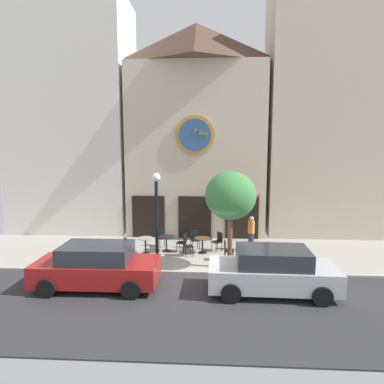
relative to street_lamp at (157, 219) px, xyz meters
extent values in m
cube|color=#9E998E|center=(2.07, 1.80, -2.01)|extent=(25.87, 5.31, 0.05)
cube|color=#2D2D30|center=(2.07, -3.63, -2.01)|extent=(25.87, 5.54, 0.05)
cube|color=#A8A5A0|center=(2.07, -0.84, -1.94)|extent=(25.87, 0.12, 0.08)
cube|color=beige|center=(1.36, 5.72, 2.75)|extent=(7.63, 2.53, 9.47)
pyramid|color=#4C3328|center=(1.36, 5.72, 8.55)|extent=(6.87, 3.54, 2.14)
cylinder|color=#B7842D|center=(1.36, 4.39, 3.58)|extent=(2.07, 0.10, 2.07)
cylinder|color=#2D5184|center=(1.36, 4.33, 3.58)|extent=(1.70, 0.04, 1.70)
cube|color=#B7842D|center=(1.52, 4.29, 3.75)|extent=(0.36, 0.03, 0.38)
cube|color=#B7842D|center=(1.71, 4.29, 3.69)|extent=(0.71, 0.03, 0.28)
cube|color=black|center=(-1.18, 4.41, -0.83)|extent=(1.78, 0.10, 2.30)
cube|color=black|center=(1.36, 4.41, -0.83)|extent=(1.78, 0.10, 2.30)
cube|color=black|center=(3.91, 4.41, -0.83)|extent=(1.78, 0.10, 2.30)
cube|color=#B23333|center=(3.50, 4.10, 0.47)|extent=(2.44, 0.90, 0.12)
cube|color=silver|center=(-6.06, 6.69, 4.72)|extent=(6.85, 4.48, 13.41)
cube|color=beige|center=(8.37, 6.19, 4.86)|extent=(5.96, 3.47, 13.69)
cylinder|color=black|center=(0.00, 0.00, -1.80)|extent=(0.32, 0.32, 0.36)
cylinder|color=black|center=(0.00, 0.00, -0.21)|extent=(0.14, 0.14, 3.54)
sphere|color=white|center=(0.00, 0.00, 1.74)|extent=(0.36, 0.36, 0.36)
cylinder|color=brown|center=(3.03, -0.08, -0.84)|extent=(0.20, 0.20, 2.29)
ellipsoid|color=#3D8442|center=(3.03, -0.08, 1.03)|extent=(2.06, 1.86, 1.96)
cylinder|color=black|center=(-0.78, 1.48, -1.61)|extent=(0.07, 0.07, 0.75)
cylinder|color=black|center=(-0.78, 1.48, -1.97)|extent=(0.40, 0.40, 0.03)
cylinder|color=gray|center=(-0.78, 1.48, -1.23)|extent=(0.70, 0.70, 0.03)
cylinder|color=black|center=(0.13, 1.94, -1.63)|extent=(0.07, 0.07, 0.71)
cylinder|color=black|center=(0.13, 1.94, -1.97)|extent=(0.40, 0.40, 0.03)
cylinder|color=black|center=(0.13, 1.94, -1.27)|extent=(0.80, 0.80, 0.03)
cylinder|color=black|center=(1.85, 1.79, -1.63)|extent=(0.07, 0.07, 0.71)
cylinder|color=black|center=(1.85, 1.79, -1.97)|extent=(0.40, 0.40, 0.03)
cylinder|color=brown|center=(1.85, 1.79, -1.28)|extent=(0.76, 0.76, 0.03)
cylinder|color=black|center=(3.80, 0.85, -1.61)|extent=(0.07, 0.07, 0.74)
cylinder|color=black|center=(3.80, 0.85, -1.97)|extent=(0.40, 0.40, 0.03)
cylinder|color=black|center=(3.80, 0.85, -1.25)|extent=(0.72, 0.72, 0.03)
cube|color=black|center=(4.40, 0.38, -1.53)|extent=(0.57, 0.57, 0.04)
cube|color=black|center=(4.53, 0.26, -1.31)|extent=(0.29, 0.30, 0.45)
cylinder|color=black|center=(4.39, 0.62, -1.76)|extent=(0.03, 0.03, 0.45)
cylinder|color=black|center=(4.16, 0.38, -1.76)|extent=(0.03, 0.03, 0.45)
cylinder|color=black|center=(4.64, 0.39, -1.76)|extent=(0.03, 0.03, 0.45)
cylinder|color=black|center=(4.40, 0.14, -1.76)|extent=(0.03, 0.03, 0.45)
cube|color=black|center=(0.85, 1.89, -1.53)|extent=(0.50, 0.50, 0.04)
cube|color=black|center=(1.03, 1.84, -1.31)|extent=(0.15, 0.38, 0.45)
cylinder|color=black|center=(0.74, 2.11, -1.76)|extent=(0.03, 0.03, 0.45)
cylinder|color=black|center=(0.64, 1.78, -1.76)|extent=(0.03, 0.03, 0.45)
cylinder|color=black|center=(1.07, 2.01, -1.76)|extent=(0.03, 0.03, 0.45)
cylinder|color=black|center=(0.97, 1.68, -1.76)|extent=(0.03, 0.03, 0.45)
cube|color=black|center=(1.48, 2.38, -1.53)|extent=(0.50, 0.50, 0.04)
cube|color=black|center=(1.43, 2.55, -1.31)|extent=(0.38, 0.14, 0.45)
cylinder|color=black|center=(1.36, 2.17, -1.76)|extent=(0.03, 0.03, 0.45)
cylinder|color=black|center=(1.69, 2.26, -1.76)|extent=(0.03, 0.03, 0.45)
cylinder|color=black|center=(1.26, 2.50, -1.76)|extent=(0.03, 0.03, 0.45)
cylinder|color=black|center=(1.59, 2.59, -1.76)|extent=(0.03, 0.03, 0.45)
cube|color=black|center=(1.22, 1.32, -1.53)|extent=(0.51, 0.51, 0.04)
cube|color=black|center=(1.05, 1.26, -1.31)|extent=(0.17, 0.37, 0.45)
cylinder|color=black|center=(1.44, 1.22, -1.76)|extent=(0.03, 0.03, 0.45)
cylinder|color=black|center=(1.32, 1.54, -1.76)|extent=(0.03, 0.03, 0.45)
cylinder|color=black|center=(1.12, 1.10, -1.76)|extent=(0.03, 0.03, 0.45)
cylinder|color=black|center=(1.00, 1.42, -1.76)|extent=(0.03, 0.03, 0.45)
cube|color=black|center=(-1.43, 1.06, -1.53)|extent=(0.56, 0.56, 0.04)
cube|color=black|center=(-1.58, 0.95, -1.31)|extent=(0.25, 0.33, 0.45)
cylinder|color=black|center=(-1.19, 1.01, -1.76)|extent=(0.03, 0.03, 0.45)
cylinder|color=black|center=(-1.39, 1.29, -1.76)|extent=(0.03, 0.03, 0.45)
cylinder|color=black|center=(-1.47, 0.82, -1.76)|extent=(0.03, 0.03, 0.45)
cylinder|color=black|center=(-1.66, 1.10, -1.76)|extent=(0.03, 0.03, 0.45)
cube|color=black|center=(2.53, 2.11, -1.53)|extent=(0.56, 0.56, 0.04)
cube|color=black|center=(2.68, 2.22, -1.31)|extent=(0.26, 0.33, 0.45)
cylinder|color=black|center=(2.30, 2.14, -1.76)|extent=(0.03, 0.03, 0.45)
cylinder|color=black|center=(2.50, 1.87, -1.76)|extent=(0.03, 0.03, 0.45)
cylinder|color=black|center=(2.57, 2.35, -1.76)|extent=(0.03, 0.03, 0.45)
cylinder|color=black|center=(2.77, 2.07, -1.76)|extent=(0.03, 0.03, 0.45)
cube|color=black|center=(-0.18, 2.64, -1.53)|extent=(0.53, 0.53, 0.04)
cube|color=black|center=(-0.26, 2.80, -1.31)|extent=(0.36, 0.20, 0.45)
cylinder|color=black|center=(-0.26, 2.41, -1.76)|extent=(0.03, 0.03, 0.45)
cylinder|color=black|center=(0.05, 2.56, -1.76)|extent=(0.03, 0.03, 0.45)
cylinder|color=black|center=(-0.40, 2.72, -1.76)|extent=(0.03, 0.03, 0.45)
cylinder|color=black|center=(-0.10, 2.87, -1.76)|extent=(0.03, 0.03, 0.45)
cube|color=black|center=(3.04, 0.78, -1.53)|extent=(0.42, 0.42, 0.04)
cube|color=black|center=(2.86, 0.76, -1.31)|extent=(0.06, 0.38, 0.45)
cylinder|color=black|center=(3.22, 0.62, -1.76)|extent=(0.03, 0.03, 0.45)
cylinder|color=black|center=(3.20, 0.96, -1.76)|extent=(0.03, 0.03, 0.45)
cylinder|color=black|center=(2.88, 0.60, -1.76)|extent=(0.03, 0.03, 0.45)
cylinder|color=black|center=(2.86, 0.93, -1.76)|extent=(0.03, 0.03, 0.45)
cylinder|color=#2D2D38|center=(4.17, 2.31, -1.56)|extent=(0.37, 0.37, 0.85)
cylinder|color=orange|center=(4.17, 2.31, -0.83)|extent=(0.45, 0.45, 0.60)
sphere|color=tan|center=(4.17, 2.31, -0.42)|extent=(0.22, 0.22, 0.22)
cube|color=maroon|center=(-1.76, -2.33, -1.39)|extent=(4.32, 1.85, 0.75)
cube|color=#262B33|center=(-1.76, -2.33, -0.73)|extent=(2.42, 1.61, 0.60)
cylinder|color=black|center=(-0.34, -3.21, -1.66)|extent=(0.64, 0.23, 0.64)
cylinder|color=black|center=(-0.36, -1.41, -1.66)|extent=(0.64, 0.23, 0.64)
cylinder|color=black|center=(-3.17, -3.24, -1.66)|extent=(0.64, 0.23, 0.64)
cylinder|color=black|center=(-3.19, -1.44, -1.66)|extent=(0.64, 0.23, 0.64)
cube|color=#B7BABF|center=(4.34, -2.42, -1.39)|extent=(4.34, 1.89, 0.75)
cube|color=#262B33|center=(4.34, -2.42, -0.73)|extent=(2.44, 1.63, 0.60)
cylinder|color=black|center=(5.74, -3.35, -1.66)|extent=(0.64, 0.23, 0.64)
cylinder|color=black|center=(5.78, -1.55, -1.66)|extent=(0.64, 0.23, 0.64)
cylinder|color=black|center=(2.90, -3.29, -1.66)|extent=(0.64, 0.23, 0.64)
cylinder|color=black|center=(2.94, -1.49, -1.66)|extent=(0.64, 0.23, 0.64)
camera|label=1|loc=(2.26, -13.59, 2.98)|focal=31.64mm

